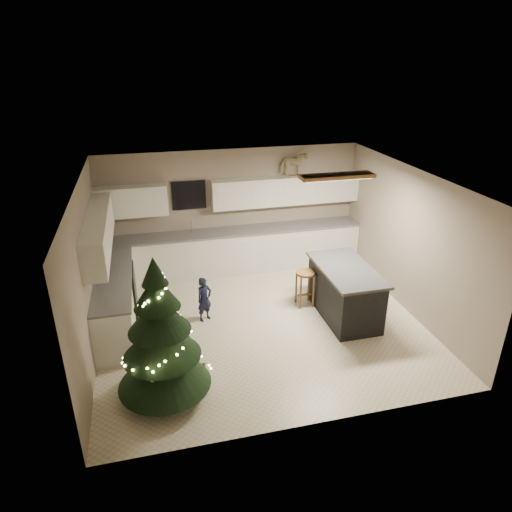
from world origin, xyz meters
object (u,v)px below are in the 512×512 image
Objects in this scene: rocking_horse at (294,164)px; christmas_tree at (161,342)px; bar_stool at (305,280)px; island at (345,292)px; toddler at (204,299)px.

christmas_tree is at bearing 135.18° from rocking_horse.
bar_stool is 0.33× the size of christmas_tree.
christmas_tree reaches higher than island.
christmas_tree is at bearing -157.45° from island.
island reaches higher than toddler.
rocking_horse is (-0.22, 2.43, 1.78)m from island.
christmas_tree is 2.04m from toddler.
christmas_tree is 2.57× the size of toddler.
rocking_horse is (3.06, 3.79, 1.38)m from christmas_tree.
island is 0.77m from bar_stool.
island is 2.06× the size of toddler.
toddler is at bearing 125.40° from rocking_horse.
christmas_tree is (-2.72, -1.88, 0.35)m from bar_stool.
rocking_horse reaches higher than bar_stool.
bar_stool is at bearing 34.70° from christmas_tree.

